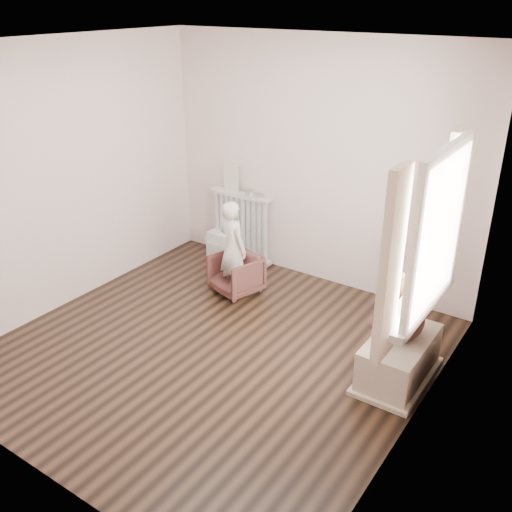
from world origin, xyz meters
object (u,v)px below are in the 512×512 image
Objects in this scene: child at (233,248)px; toy_bench at (399,358)px; radiator at (241,230)px; armchair at (236,274)px; teddy_bear at (405,307)px; plush_cat at (435,268)px; toy_vanity at (225,236)px.

toy_bench is (2.00, -0.41, -0.33)m from child.
radiator reaches higher than armchair.
child is 2.03m from teddy_bear.
armchair is at bearing -74.21° from child.
plush_cat reaches higher than child.
toy_vanity is 2.87m from teddy_bear.
armchair is (0.42, -0.68, -0.18)m from radiator.
radiator is at bearing 137.67° from armchair.
plush_cat is (2.57, -0.98, 0.61)m from radiator.
armchair is 2.09m from teddy_bear.
plush_cat reaches higher than toy_vanity.
plush_cat is (2.77, -0.95, 0.72)m from toy_vanity.
teddy_bear is 0.39m from plush_cat.
toy_bench is 2.90× the size of plush_cat.
teddy_bear is (-0.01, 0.02, 0.47)m from toy_bench.
child is (0.42, -0.73, 0.14)m from radiator.
child is at bearing 173.71° from plush_cat.
armchair is at bearing -58.12° from radiator.
toy_vanity is 2.86m from toy_bench.
teddy_bear reaches higher than radiator.
radiator is at bearing 159.44° from plush_cat.
radiator reaches higher than toy_vanity.
child is 2.21m from plush_cat.
child is at bearing -168.80° from teddy_bear.
toy_vanity is 2.11× the size of plush_cat.
toy_bench is at bearing 2.73° from armchair.
child is (0.63, -0.70, 0.26)m from toy_vanity.
teddy_bear is at bearing -135.84° from plush_cat.
armchair is 0.85× the size of teddy_bear.
teddy_bear reaches higher than toy_bench.
child is 2.07m from toy_bench.
teddy_bear reaches higher than armchair.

